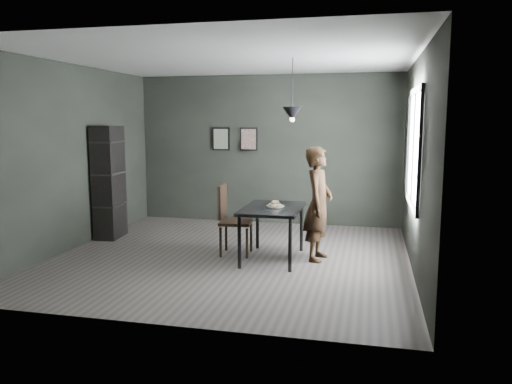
% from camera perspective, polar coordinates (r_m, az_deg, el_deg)
% --- Properties ---
extents(ground, '(5.00, 5.00, 0.00)m').
position_cam_1_polar(ground, '(7.30, -2.79, -7.37)').
color(ground, '#3A3632').
rests_on(ground, ground).
extents(back_wall, '(5.00, 0.10, 2.80)m').
position_cam_1_polar(back_wall, '(9.48, 1.28, 4.84)').
color(back_wall, black).
rests_on(back_wall, ground).
extents(ceiling, '(5.00, 5.00, 0.02)m').
position_cam_1_polar(ceiling, '(7.08, -2.95, 15.03)').
color(ceiling, silver).
rests_on(ceiling, ground).
extents(window_assembly, '(0.04, 1.96, 1.56)m').
position_cam_1_polar(window_assembly, '(6.99, 17.56, 4.89)').
color(window_assembly, white).
rests_on(window_assembly, ground).
extents(cafe_table, '(0.80, 1.20, 0.75)m').
position_cam_1_polar(cafe_table, '(7.01, 1.90, -2.38)').
color(cafe_table, black).
rests_on(cafe_table, ground).
extents(white_plate, '(0.23, 0.23, 0.01)m').
position_cam_1_polar(white_plate, '(7.00, 2.20, -1.68)').
color(white_plate, white).
rests_on(white_plate, cafe_table).
extents(donut_pile, '(0.19, 0.19, 0.08)m').
position_cam_1_polar(donut_pile, '(7.00, 2.21, -1.41)').
color(donut_pile, beige).
rests_on(donut_pile, white_plate).
extents(woman, '(0.45, 0.63, 1.60)m').
position_cam_1_polar(woman, '(7.02, 7.14, -1.36)').
color(woman, black).
rests_on(woman, ground).
extents(wood_chair, '(0.48, 0.48, 1.03)m').
position_cam_1_polar(wood_chair, '(7.30, -3.00, -2.62)').
color(wood_chair, black).
rests_on(wood_chair, ground).
extents(shelf_unit, '(0.42, 0.66, 1.87)m').
position_cam_1_polar(shelf_unit, '(8.66, -16.46, 1.08)').
color(shelf_unit, black).
rests_on(shelf_unit, ground).
extents(pendant_lamp, '(0.28, 0.28, 0.86)m').
position_cam_1_polar(pendant_lamp, '(6.94, 4.17, 8.95)').
color(pendant_lamp, black).
rests_on(pendant_lamp, ground).
extents(framed_print_left, '(0.34, 0.04, 0.44)m').
position_cam_1_polar(framed_print_left, '(9.66, -4.02, 6.08)').
color(framed_print_left, black).
rests_on(framed_print_left, ground).
extents(framed_print_right, '(0.34, 0.04, 0.44)m').
position_cam_1_polar(framed_print_right, '(9.51, -0.83, 6.06)').
color(framed_print_right, black).
rests_on(framed_print_right, ground).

